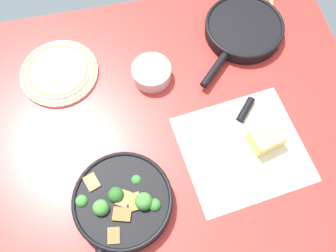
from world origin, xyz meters
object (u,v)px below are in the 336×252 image
(skillet_broccoli, at_px, (122,203))
(grater_knife, at_px, (237,125))
(cheese_block, at_px, (266,138))
(wooden_spoon, at_px, (271,7))
(skillet_eggs, at_px, (243,29))
(prep_bowl_steel, at_px, (151,73))
(dinner_plate_stack, at_px, (59,72))

(skillet_broccoli, relative_size, grater_knife, 1.69)
(grater_knife, height_order, cheese_block, cheese_block)
(skillet_broccoli, height_order, grater_knife, skillet_broccoli)
(wooden_spoon, xyz_separation_m, cheese_block, (-0.18, -0.48, 0.02))
(skillet_eggs, relative_size, cheese_block, 3.11)
(skillet_eggs, xyz_separation_m, prep_bowl_steel, (-0.33, -0.11, -0.00))
(skillet_broccoli, relative_size, dinner_plate_stack, 1.56)
(dinner_plate_stack, xyz_separation_m, prep_bowl_steel, (0.29, -0.07, 0.01))
(cheese_block, bearing_deg, skillet_broccoli, -167.04)
(dinner_plate_stack, bearing_deg, grater_knife, -29.97)
(skillet_broccoli, xyz_separation_m, wooden_spoon, (0.62, 0.58, -0.02))
(skillet_broccoli, distance_m, wooden_spoon, 0.85)
(dinner_plate_stack, bearing_deg, cheese_block, -32.08)
(wooden_spoon, height_order, grater_knife, grater_knife)
(skillet_eggs, height_order, wooden_spoon, skillet_eggs)
(dinner_plate_stack, bearing_deg, prep_bowl_steel, -13.71)
(skillet_eggs, bearing_deg, wooden_spoon, 167.99)
(wooden_spoon, xyz_separation_m, dinner_plate_stack, (-0.75, -0.12, 0.01))
(skillet_broccoli, relative_size, wooden_spoon, 1.02)
(skillet_broccoli, distance_m, skillet_eggs, 0.69)
(grater_knife, relative_size, dinner_plate_stack, 0.92)
(skillet_broccoli, relative_size, prep_bowl_steel, 3.10)
(skillet_broccoli, bearing_deg, dinner_plate_stack, -130.75)
(skillet_eggs, xyz_separation_m, wooden_spoon, (0.13, 0.09, -0.02))
(skillet_broccoli, height_order, wooden_spoon, skillet_broccoli)
(dinner_plate_stack, bearing_deg, wooden_spoon, 9.14)
(cheese_block, relative_size, prep_bowl_steel, 0.85)
(dinner_plate_stack, distance_m, prep_bowl_steel, 0.30)
(cheese_block, bearing_deg, grater_knife, 134.59)
(cheese_block, distance_m, dinner_plate_stack, 0.68)
(grater_knife, relative_size, prep_bowl_steel, 1.83)
(wooden_spoon, height_order, dinner_plate_stack, dinner_plate_stack)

